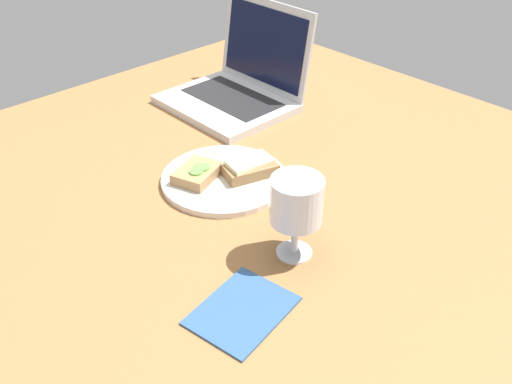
{
  "coord_description": "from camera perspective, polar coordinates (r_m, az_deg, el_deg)",
  "views": [
    {
      "loc": [
        66.8,
        -64.15,
        66.19
      ],
      "look_at": [
        5.17,
        -5.68,
        8.0
      ],
      "focal_mm": 40.0,
      "sensor_mm": 36.0,
      "label": 1
    }
  ],
  "objects": [
    {
      "name": "wine_glass",
      "position": [
        0.91,
        4.05,
        -1.23
      ],
      "size": [
        8.67,
        8.67,
        14.8
      ],
      "color": "white",
      "rests_on": "wooden_table"
    },
    {
      "name": "sandwich_with_cheese",
      "position": [
        1.14,
        -0.61,
        2.44
      ],
      "size": [
        9.01,
        11.86,
        3.38
      ],
      "color": "#937047",
      "rests_on": "plate"
    },
    {
      "name": "sandwich_with_cucumber",
      "position": [
        1.14,
        -5.89,
        1.89
      ],
      "size": [
        9.64,
        10.95,
        2.64
      ],
      "color": "#A88456",
      "rests_on": "plate"
    },
    {
      "name": "plate",
      "position": [
        1.15,
        -3.22,
        1.31
      ],
      "size": [
        25.19,
        25.19,
        1.27
      ],
      "primitive_type": "cylinder",
      "color": "silver",
      "rests_on": "wooden_table"
    },
    {
      "name": "napkin",
      "position": [
        0.87,
        -1.39,
        -11.77
      ],
      "size": [
        14.12,
        16.92,
        0.4
      ],
      "primitive_type": "cube",
      "rotation": [
        0.0,
        0.0,
        0.17
      ],
      "color": "#33598C",
      "rests_on": "wooden_table"
    },
    {
      "name": "wooden_table",
      "position": [
        1.13,
        0.28,
        -0.52
      ],
      "size": [
        140.0,
        140.0,
        3.0
      ],
      "primitive_type": "cube",
      "color": "#9E6B3D",
      "rests_on": "ground"
    },
    {
      "name": "laptop",
      "position": [
        1.45,
        -1.87,
        10.5
      ],
      "size": [
        30.34,
        28.0,
        23.55
      ],
      "color": "silver",
      "rests_on": "wooden_table"
    }
  ]
}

